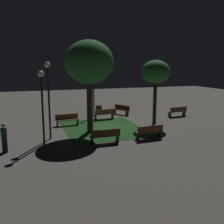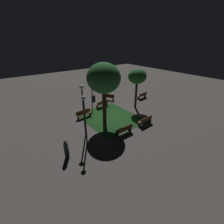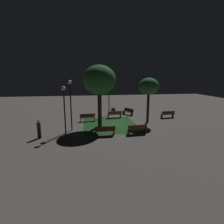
# 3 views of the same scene
# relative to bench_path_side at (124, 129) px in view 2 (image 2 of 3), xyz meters

# --- Properties ---
(ground_plane) EXTENTS (60.00, 60.00, 0.00)m
(ground_plane) POSITION_rel_bench_path_side_xyz_m (1.47, 3.69, -0.48)
(ground_plane) COLOR #56514C
(grass_lawn) EXTENTS (5.69, 6.81, 0.01)m
(grass_lawn) POSITION_rel_bench_path_side_xyz_m (0.95, 3.53, -0.48)
(grass_lawn) COLOR #194219
(grass_lawn) RESTS_ON ground
(bench_path_side) EXTENTS (1.80, 0.49, 0.88)m
(bench_path_side) POSITION_rel_bench_path_side_xyz_m (0.00, 0.00, 0.00)
(bench_path_side) COLOR #512D19
(bench_path_side) RESTS_ON ground
(bench_front_right) EXTENTS (1.83, 0.59, 0.88)m
(bench_front_right) POSITION_rel_bench_path_side_xyz_m (2.95, 0.00, 0.00)
(bench_front_right) COLOR brown
(bench_front_right) RESTS_ON ground
(bench_front_left) EXTENTS (1.84, 0.64, 0.88)m
(bench_front_left) POSITION_rel_bench_path_side_xyz_m (2.03, 6.68, 0.00)
(bench_front_left) COLOR brown
(bench_front_left) RESTS_ON ground
(bench_back_row) EXTENTS (1.84, 0.66, 0.88)m
(bench_back_row) POSITION_rel_bench_path_side_xyz_m (8.71, 5.68, 0.00)
(bench_back_row) COLOR brown
(bench_back_row) RESTS_ON ground
(bench_lawn_edge) EXTENTS (1.26, 1.82, 0.88)m
(bench_lawn_edge) POSITION_rel_bench_path_side_xyz_m (4.18, 8.24, 0.00)
(bench_lawn_edge) COLOR #512D19
(bench_lawn_edge) RESTS_ON ground
(bench_by_lamp) EXTENTS (1.83, 0.61, 0.88)m
(bench_by_lamp) POSITION_rel_bench_path_side_xyz_m (-1.39, 5.41, 0.00)
(bench_by_lamp) COLOR brown
(bench_by_lamp) RESTS_ON ground
(tree_right_canopy) EXTENTS (2.24, 2.24, 5.02)m
(tree_right_canopy) POSITION_rel_bench_path_side_xyz_m (5.34, 3.83, 3.56)
(tree_right_canopy) COLOR #2D2116
(tree_right_canopy) RESTS_ON ground
(tree_near_wall) EXTENTS (3.30, 3.30, 6.31)m
(tree_near_wall) POSITION_rel_bench_path_side_xyz_m (-0.18, 2.97, 4.29)
(tree_near_wall) COLOR #38281C
(tree_near_wall) RESTS_ON ground
(lamp_post_plaza_east) EXTENTS (0.36, 0.36, 4.01)m
(lamp_post_plaza_east) POSITION_rel_bench_path_side_xyz_m (1.55, 8.39, 2.29)
(lamp_post_plaza_east) COLOR black
(lamp_post_plaza_east) RESTS_ON ground
(lamp_post_near_wall) EXTENTS (0.36, 0.36, 4.34)m
(lamp_post_near_wall) POSITION_rel_bench_path_side_xyz_m (-3.49, 0.94, 2.48)
(lamp_post_near_wall) COLOR black
(lamp_post_near_wall) RESTS_ON ground
(lamp_post_path_center) EXTENTS (0.36, 0.36, 4.84)m
(lamp_post_path_center) POSITION_rel_bench_path_side_xyz_m (-3.01, 2.08, 2.78)
(lamp_post_path_center) COLOR black
(lamp_post_path_center) RESTS_ON ground
(trash_bin) EXTENTS (0.58, 0.58, 0.79)m
(trash_bin) POSITION_rel_bench_path_side_xyz_m (2.32, 9.41, -0.09)
(trash_bin) COLOR black
(trash_bin) RESTS_ON ground
(pedestrian) EXTENTS (0.32, 0.32, 1.61)m
(pedestrian) POSITION_rel_bench_path_side_xyz_m (-5.61, 0.22, 0.37)
(pedestrian) COLOR black
(pedestrian) RESTS_ON ground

